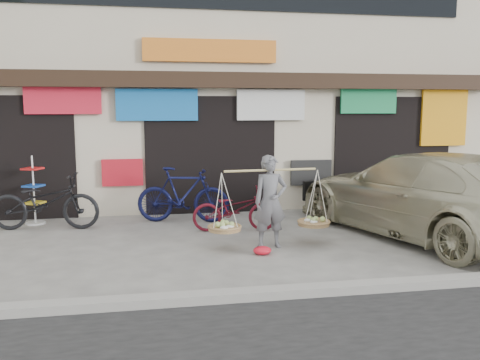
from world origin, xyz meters
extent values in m
plane|color=gray|center=(0.00, 0.00, 0.00)|extent=(70.00, 70.00, 0.00)
cube|color=gray|center=(0.00, -2.00, 0.06)|extent=(70.00, 0.25, 0.12)
cube|color=beige|center=(0.00, 6.50, 3.50)|extent=(14.00, 6.00, 7.00)
cube|color=black|center=(0.00, 3.35, 3.05)|extent=(14.00, 0.35, 0.35)
cube|color=black|center=(-4.50, 3.75, 1.35)|extent=(3.00, 0.60, 2.70)
cube|color=black|center=(0.00, 3.75, 1.35)|extent=(3.00, 0.60, 2.70)
cube|color=black|center=(4.50, 3.75, 1.35)|extent=(3.00, 0.60, 2.70)
cube|color=red|center=(-3.20, 3.42, 2.60)|extent=(1.60, 0.08, 0.60)
cube|color=blue|center=(-1.20, 3.42, 2.50)|extent=(1.80, 0.08, 0.70)
cube|color=silver|center=(1.40, 3.42, 2.50)|extent=(1.60, 0.08, 0.70)
cube|color=#1C8B51|center=(3.80, 3.42, 2.60)|extent=(1.40, 0.08, 0.60)
cube|color=orange|center=(5.80, 3.42, 2.20)|extent=(1.20, 0.08, 1.40)
cube|color=red|center=(-2.00, 3.42, 1.00)|extent=(0.90, 0.08, 0.60)
cube|color=black|center=(2.40, 3.42, 0.90)|extent=(1.00, 0.08, 0.60)
cube|color=orange|center=(0.00, 3.42, 3.70)|extent=(3.00, 0.08, 0.50)
imported|color=slate|center=(0.66, 0.35, 0.81)|extent=(0.62, 0.42, 1.63)
cylinder|color=tan|center=(0.66, 0.35, 1.37)|extent=(1.65, 0.14, 0.04)
cylinder|color=#9A7749|center=(-0.16, 0.30, 0.38)|extent=(0.56, 0.56, 0.07)
ellipsoid|color=#A5BF66|center=(-0.16, 0.30, 0.44)|extent=(0.39, 0.39, 0.10)
cylinder|color=#9A7749|center=(1.47, 0.40, 0.38)|extent=(0.56, 0.56, 0.07)
ellipsoid|color=#A5BF66|center=(1.47, 0.40, 0.44)|extent=(0.39, 0.39, 0.10)
imported|color=black|center=(-3.49, 2.44, 0.56)|extent=(2.21, 0.98, 1.13)
imported|color=#0F1237|center=(-0.71, 2.59, 0.60)|extent=(2.06, 1.01, 1.19)
imported|color=#540E19|center=(0.24, 1.62, 0.44)|extent=(1.73, 0.75, 0.88)
imported|color=#BDB898|center=(3.67, 0.59, 0.81)|extent=(3.87, 6.03, 1.62)
cube|color=black|center=(2.86, 3.12, 0.55)|extent=(1.65, 0.61, 0.45)
cube|color=silver|center=(2.84, 3.19, 0.45)|extent=(0.43, 0.16, 0.12)
cylinder|color=silver|center=(-3.81, 2.99, 0.02)|extent=(0.40, 0.40, 0.04)
cylinder|color=silver|center=(-3.81, 2.99, 0.72)|extent=(0.04, 0.04, 1.45)
cube|color=yellow|center=(-3.81, 2.99, 0.45)|extent=(0.46, 0.46, 0.04)
cube|color=#194CB2|center=(-3.81, 2.99, 0.82)|extent=(0.46, 0.46, 0.04)
cube|color=red|center=(-3.81, 2.99, 1.18)|extent=(0.46, 0.46, 0.04)
ellipsoid|color=red|center=(0.42, -0.08, 0.07)|extent=(0.31, 0.25, 0.14)
camera|label=1|loc=(-1.42, -8.12, 2.44)|focal=38.00mm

